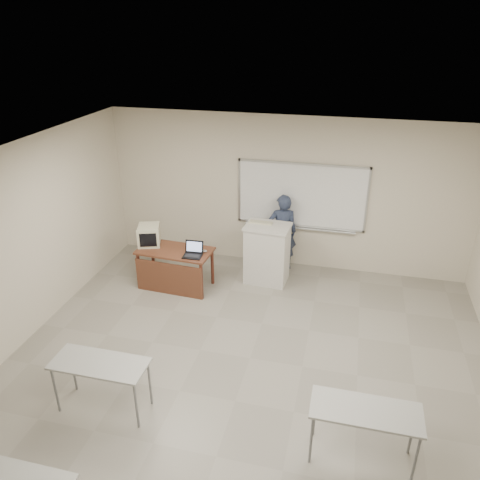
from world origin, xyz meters
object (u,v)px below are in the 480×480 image
(whiteboard, at_px, (301,196))
(presenter, at_px, (282,232))
(keyboard, at_px, (261,222))
(crt_monitor, at_px, (149,235))
(mouse, at_px, (204,251))
(laptop, at_px, (193,252))
(instructor_desk, at_px, (173,263))
(podium, at_px, (267,253))

(whiteboard, bearing_deg, presenter, -148.13)
(presenter, bearing_deg, keyboard, 41.51)
(crt_monitor, height_order, mouse, crt_monitor)
(laptop, xyz_separation_m, mouse, (0.15, 0.17, -0.04))
(laptop, bearing_deg, whiteboard, 38.32)
(whiteboard, bearing_deg, laptop, -138.72)
(laptop, xyz_separation_m, presenter, (1.39, 1.30, -0.03))
(instructor_desk, height_order, presenter, presenter)
(keyboard, bearing_deg, presenter, 57.34)
(whiteboard, relative_size, crt_monitor, 5.54)
(instructor_desk, xyz_separation_m, podium, (1.60, 0.71, 0.04))
(laptop, relative_size, keyboard, 0.75)
(crt_monitor, relative_size, laptop, 1.37)
(laptop, bearing_deg, presenter, 40.15)
(keyboard, height_order, presenter, presenter)
(podium, relative_size, mouse, 11.22)
(crt_monitor, height_order, keyboard, keyboard)
(instructor_desk, xyz_separation_m, keyboard, (1.45, 0.79, 0.63))
(laptop, distance_m, mouse, 0.23)
(whiteboard, xyz_separation_m, instructor_desk, (-2.10, -1.48, -0.95))
(whiteboard, xyz_separation_m, crt_monitor, (-2.65, -1.24, -0.55))
(podium, height_order, crt_monitor, podium)
(whiteboard, distance_m, laptop, 2.36)
(whiteboard, distance_m, keyboard, 1.00)
(crt_monitor, distance_m, mouse, 1.11)
(mouse, bearing_deg, laptop, -107.86)
(laptop, distance_m, keyboard, 1.37)
(podium, bearing_deg, laptop, -144.92)
(keyboard, bearing_deg, instructor_desk, -149.76)
(laptop, xyz_separation_m, keyboard, (1.05, 0.80, 0.35))
(instructor_desk, distance_m, keyboard, 1.77)
(mouse, bearing_deg, keyboard, 57.79)
(laptop, bearing_deg, instructor_desk, 175.02)
(crt_monitor, relative_size, presenter, 0.29)
(instructor_desk, xyz_separation_m, presenter, (1.79, 1.28, 0.25))
(mouse, bearing_deg, whiteboard, 63.17)
(whiteboard, xyz_separation_m, keyboard, (-0.65, -0.69, -0.32))
(crt_monitor, bearing_deg, podium, -6.08)
(podium, distance_m, crt_monitor, 2.23)
(presenter, bearing_deg, laptop, 28.92)
(instructor_desk, relative_size, presenter, 0.87)
(crt_monitor, bearing_deg, keyboard, -3.03)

